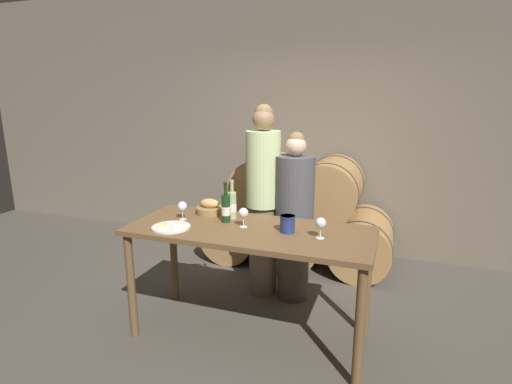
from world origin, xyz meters
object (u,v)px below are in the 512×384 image
wine_bottle_white (232,205)px  bread_basket (210,208)px  wine_glass_far_left (182,207)px  blue_crock (288,223)px  tasting_table (249,242)px  wine_bottle_red (226,208)px  person_right (294,218)px  wine_glass_center (321,223)px  wine_glass_left (243,213)px  cheese_plate (171,227)px  person_left (263,200)px

wine_bottle_white → bread_basket: wine_bottle_white is taller
bread_basket → wine_glass_far_left: 0.27m
blue_crock → wine_glass_far_left: bearing=179.3°
tasting_table → wine_bottle_red: (-0.23, 0.09, 0.23)m
person_right → bread_basket: bearing=-143.2°
wine_bottle_white → wine_glass_center: wine_bottle_white is taller
wine_bottle_white → wine_glass_left: size_ratio=2.11×
blue_crock → bread_basket: bearing=162.1°
wine_glass_far_left → person_right: bearing=42.7°
wine_bottle_red → cheese_plate: bearing=-140.1°
wine_bottle_red → blue_crock: wine_bottle_red is taller
wine_bottle_white → cheese_plate: wine_bottle_white is taller
person_right → wine_glass_left: size_ratio=10.38×
wine_glass_left → person_right: bearing=72.5°
tasting_table → person_left: person_left is taller
wine_glass_left → wine_glass_center: size_ratio=1.00×
cheese_plate → bread_basket: bearing=76.4°
person_right → wine_glass_center: person_right is taller
tasting_table → wine_bottle_white: (-0.22, 0.20, 0.22)m
wine_bottle_red → wine_glass_left: size_ratio=2.12×
tasting_table → wine_bottle_red: 0.34m
person_right → cheese_plate: (-0.73, -0.92, 0.12)m
wine_bottle_white → bread_basket: (-0.23, 0.06, -0.07)m
blue_crock → bread_basket: size_ratio=0.55×
person_left → wine_glass_far_left: person_left is taller
person_left → wine_bottle_white: 0.55m
cheese_plate → wine_glass_left: (0.51, 0.21, 0.10)m
wine_glass_far_left → wine_bottle_red: bearing=9.9°
person_right → wine_bottle_white: bearing=-126.2°
blue_crock → cheese_plate: (-0.86, -0.21, -0.06)m
wine_bottle_white → wine_glass_far_left: wine_bottle_white is taller
wine_bottle_red → wine_glass_left: (0.18, -0.07, -0.00)m
tasting_table → person_right: size_ratio=1.18×
wine_bottle_white → blue_crock: 0.55m
tasting_table → bread_basket: size_ratio=8.09×
cheese_plate → wine_glass_far_left: size_ratio=1.92×
wine_bottle_red → wine_bottle_white: 0.10m
person_left → wine_glass_center: size_ratio=11.93×
person_right → wine_bottle_red: bearing=-122.2°
wine_glass_left → person_left: bearing=96.5°
wine_glass_left → cheese_plate: bearing=-158.0°
person_right → blue_crock: size_ratio=12.39×
person_left → wine_glass_left: bearing=-83.5°
tasting_table → person_right: person_right is taller
person_right → wine_glass_center: bearing=-63.6°
cheese_plate → wine_glass_far_left: bearing=95.9°
wine_glass_center → tasting_table: bearing=177.0°
wine_bottle_red → wine_glass_center: size_ratio=2.12×
cheese_plate → wine_glass_far_left: 0.24m
wine_glass_left → wine_glass_center: 0.60m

